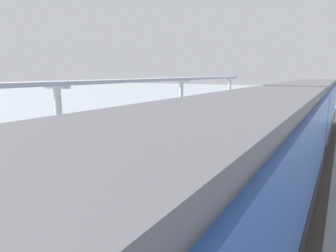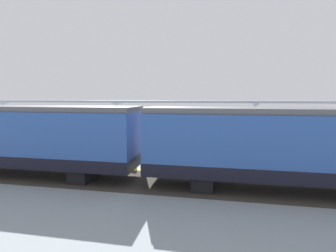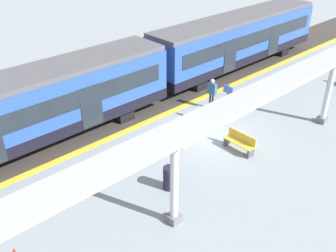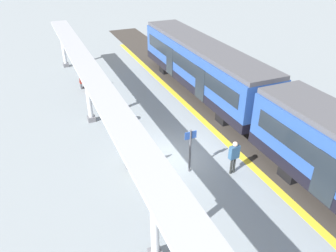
{
  "view_description": "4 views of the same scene",
  "coord_description": "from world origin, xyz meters",
  "px_view_note": "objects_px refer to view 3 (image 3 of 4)",
  "views": [
    {
      "loc": [
        -6.65,
        13.18,
        3.97
      ],
      "look_at": [
        -0.24,
        2.05,
        1.71
      ],
      "focal_mm": 32.37,
      "sensor_mm": 36.0,
      "label": 1
    },
    {
      "loc": [
        -16.06,
        -2.59,
        3.91
      ],
      "look_at": [
        0.09,
        0.53,
        2.04
      ],
      "focal_mm": 27.18,
      "sensor_mm": 36.0,
      "label": 2
    },
    {
      "loc": [
        10.11,
        -12.21,
        9.67
      ],
      "look_at": [
        0.25,
        -3.06,
        1.88
      ],
      "focal_mm": 41.17,
      "sensor_mm": 36.0,
      "label": 3
    },
    {
      "loc": [
        5.49,
        12.27,
        9.49
      ],
      "look_at": [
        0.27,
        0.06,
        1.86
      ],
      "focal_mm": 35.46,
      "sensor_mm": 36.0,
      "label": 4
    }
  ],
  "objects_px": {
    "canopy_pillar_third": "(329,91)",
    "platform_info_sign": "(227,101)",
    "canopy_pillar_second": "(174,181)",
    "trash_bin": "(169,178)",
    "passenger_waiting_near_edge": "(212,90)",
    "train_far_carriage": "(237,41)",
    "train_near_carriage": "(30,110)",
    "bench_mid_platform": "(240,142)"
  },
  "relations": [
    {
      "from": "bench_mid_platform",
      "to": "canopy_pillar_third",
      "type": "bearing_deg",
      "value": 76.26
    },
    {
      "from": "bench_mid_platform",
      "to": "train_far_carriage",
      "type": "bearing_deg",
      "value": 129.65
    },
    {
      "from": "canopy_pillar_third",
      "to": "trash_bin",
      "type": "bearing_deg",
      "value": -98.89
    },
    {
      "from": "canopy_pillar_third",
      "to": "bench_mid_platform",
      "type": "bearing_deg",
      "value": -103.74
    },
    {
      "from": "canopy_pillar_second",
      "to": "platform_info_sign",
      "type": "xyz_separation_m",
      "value": [
        -3.17,
        6.58,
        -0.45
      ]
    },
    {
      "from": "canopy_pillar_second",
      "to": "train_far_carriage",
      "type": "bearing_deg",
      "value": 120.69
    },
    {
      "from": "train_near_carriage",
      "to": "trash_bin",
      "type": "xyz_separation_m",
      "value": [
        6.41,
        2.38,
        -1.34
      ]
    },
    {
      "from": "bench_mid_platform",
      "to": "train_near_carriage",
      "type": "bearing_deg",
      "value": -135.34
    },
    {
      "from": "train_near_carriage",
      "to": "trash_bin",
      "type": "bearing_deg",
      "value": 20.4
    },
    {
      "from": "canopy_pillar_second",
      "to": "passenger_waiting_near_edge",
      "type": "xyz_separation_m",
      "value": [
        -4.92,
        7.47,
        -0.72
      ]
    },
    {
      "from": "canopy_pillar_third",
      "to": "platform_info_sign",
      "type": "bearing_deg",
      "value": -129.65
    },
    {
      "from": "passenger_waiting_near_edge",
      "to": "canopy_pillar_third",
      "type": "bearing_deg",
      "value": 30.77
    },
    {
      "from": "platform_info_sign",
      "to": "bench_mid_platform",
      "type": "bearing_deg",
      "value": -34.36
    },
    {
      "from": "trash_bin",
      "to": "passenger_waiting_near_edge",
      "type": "bearing_deg",
      "value": 118.65
    },
    {
      "from": "platform_info_sign",
      "to": "canopy_pillar_second",
      "type": "bearing_deg",
      "value": -64.3
    },
    {
      "from": "train_near_carriage",
      "to": "train_far_carriage",
      "type": "distance_m",
      "value": 14.5
    },
    {
      "from": "canopy_pillar_third",
      "to": "platform_info_sign",
      "type": "xyz_separation_m",
      "value": [
        -3.17,
        -3.82,
        -0.45
      ]
    },
    {
      "from": "canopy_pillar_second",
      "to": "trash_bin",
      "type": "distance_m",
      "value": 2.24
    },
    {
      "from": "train_far_carriage",
      "to": "canopy_pillar_third",
      "type": "distance_m",
      "value": 8.36
    },
    {
      "from": "canopy_pillar_third",
      "to": "platform_info_sign",
      "type": "height_order",
      "value": "canopy_pillar_third"
    },
    {
      "from": "canopy_pillar_second",
      "to": "trash_bin",
      "type": "xyz_separation_m",
      "value": [
        -1.45,
        1.13,
        -1.28
      ]
    },
    {
      "from": "train_far_carriage",
      "to": "trash_bin",
      "type": "distance_m",
      "value": 13.78
    },
    {
      "from": "train_near_carriage",
      "to": "passenger_waiting_near_edge",
      "type": "height_order",
      "value": "train_near_carriage"
    },
    {
      "from": "canopy_pillar_second",
      "to": "platform_info_sign",
      "type": "relative_size",
      "value": 1.59
    },
    {
      "from": "train_far_carriage",
      "to": "platform_info_sign",
      "type": "bearing_deg",
      "value": -54.84
    },
    {
      "from": "canopy_pillar_third",
      "to": "bench_mid_platform",
      "type": "height_order",
      "value": "canopy_pillar_third"
    },
    {
      "from": "train_far_carriage",
      "to": "platform_info_sign",
      "type": "xyz_separation_m",
      "value": [
        4.7,
        -6.67,
        -0.51
      ]
    },
    {
      "from": "train_near_carriage",
      "to": "train_far_carriage",
      "type": "relative_size",
      "value": 1.0
    },
    {
      "from": "trash_bin",
      "to": "train_near_carriage",
      "type": "bearing_deg",
      "value": -159.6
    },
    {
      "from": "canopy_pillar_second",
      "to": "platform_info_sign",
      "type": "distance_m",
      "value": 7.32
    },
    {
      "from": "bench_mid_platform",
      "to": "platform_info_sign",
      "type": "relative_size",
      "value": 0.69
    },
    {
      "from": "train_near_carriage",
      "to": "passenger_waiting_near_edge",
      "type": "bearing_deg",
      "value": 71.36
    },
    {
      "from": "passenger_waiting_near_edge",
      "to": "bench_mid_platform",
      "type": "bearing_deg",
      "value": -30.99
    },
    {
      "from": "bench_mid_platform",
      "to": "trash_bin",
      "type": "height_order",
      "value": "trash_bin"
    },
    {
      "from": "trash_bin",
      "to": "canopy_pillar_third",
      "type": "bearing_deg",
      "value": 81.11
    },
    {
      "from": "canopy_pillar_third",
      "to": "train_far_carriage",
      "type": "bearing_deg",
      "value": 160.11
    },
    {
      "from": "train_near_carriage",
      "to": "train_far_carriage",
      "type": "bearing_deg",
      "value": 90.0
    },
    {
      "from": "train_near_carriage",
      "to": "canopy_pillar_third",
      "type": "height_order",
      "value": "canopy_pillar_third"
    },
    {
      "from": "train_near_carriage",
      "to": "passenger_waiting_near_edge",
      "type": "relative_size",
      "value": 8.25
    },
    {
      "from": "train_far_carriage",
      "to": "canopy_pillar_third",
      "type": "xyz_separation_m",
      "value": [
        7.86,
        -2.84,
        -0.06
      ]
    },
    {
      "from": "train_far_carriage",
      "to": "canopy_pillar_second",
      "type": "distance_m",
      "value": 15.4
    },
    {
      "from": "canopy_pillar_second",
      "to": "bench_mid_platform",
      "type": "distance_m",
      "value": 5.58
    }
  ]
}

